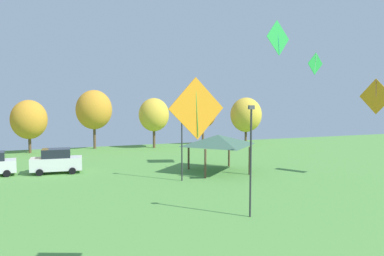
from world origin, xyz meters
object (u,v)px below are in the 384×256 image
(treeline_tree_4, at_px, (154,115))
(light_post_2, at_px, (251,155))
(treeline_tree_3, at_px, (94,110))
(kite_flying_4, at_px, (197,108))
(treeline_tree_6, at_px, (246,115))
(park_pavilion, at_px, (218,140))
(kite_flying_3, at_px, (278,38))
(light_post_0, at_px, (182,135))
(treeline_tree_2, at_px, (29,120))
(kite_flying_1, at_px, (376,96))
(parked_car_second_from_left, at_px, (56,161))
(treeline_tree_5, at_px, (203,114))
(kite_flying_6, at_px, (315,64))

(treeline_tree_4, bearing_deg, light_post_2, -94.30)
(treeline_tree_3, bearing_deg, kite_flying_4, -91.37)
(treeline_tree_6, bearing_deg, treeline_tree_4, -178.30)
(park_pavilion, xyz_separation_m, light_post_2, (-3.88, -13.77, 0.76))
(kite_flying_4, relative_size, light_post_2, 0.34)
(kite_flying_3, xyz_separation_m, treeline_tree_6, (7.57, 20.81, -8.51))
(park_pavilion, distance_m, light_post_0, 5.32)
(treeline_tree_4, bearing_deg, park_pavilion, -85.63)
(treeline_tree_2, bearing_deg, light_post_0, -59.60)
(kite_flying_1, height_order, treeline_tree_6, kite_flying_1)
(parked_car_second_from_left, xyz_separation_m, park_pavilion, (14.67, -4.56, 1.92))
(park_pavilion, xyz_separation_m, treeline_tree_3, (-9.29, 20.65, 2.23))
(light_post_0, bearing_deg, kite_flying_4, -106.96)
(kite_flying_3, bearing_deg, treeline_tree_5, 87.23)
(treeline_tree_2, relative_size, treeline_tree_4, 0.98)
(parked_car_second_from_left, bearing_deg, treeline_tree_6, 32.33)
(kite_flying_6, relative_size, park_pavilion, 0.29)
(kite_flying_6, bearing_deg, parked_car_second_from_left, 143.91)
(kite_flying_4, distance_m, treeline_tree_5, 45.17)
(kite_flying_3, height_order, parked_car_second_from_left, kite_flying_3)
(light_post_0, xyz_separation_m, treeline_tree_6, (17.54, 21.80, 0.30))
(kite_flying_1, xyz_separation_m, kite_flying_6, (-7.99, -1.96, 2.56))
(kite_flying_1, xyz_separation_m, treeline_tree_6, (0.89, 26.35, -3.00))
(parked_car_second_from_left, relative_size, treeline_tree_3, 0.60)
(treeline_tree_4, bearing_deg, kite_flying_6, -78.77)
(treeline_tree_4, bearing_deg, treeline_tree_6, 1.70)
(parked_car_second_from_left, relative_size, treeline_tree_4, 0.70)
(kite_flying_4, height_order, treeline_tree_4, kite_flying_4)
(light_post_2, bearing_deg, parked_car_second_from_left, 120.47)
(treeline_tree_4, bearing_deg, kite_flying_1, -62.44)
(light_post_2, distance_m, treeline_tree_4, 32.64)
(kite_flying_4, relative_size, treeline_tree_2, 0.34)
(light_post_0, relative_size, treeline_tree_6, 1.04)
(park_pavilion, xyz_separation_m, treeline_tree_2, (-17.46, 19.39, 1.16))
(kite_flying_6, bearing_deg, treeline_tree_3, 114.22)
(parked_car_second_from_left, bearing_deg, treeline_tree_3, 75.96)
(kite_flying_6, xyz_separation_m, treeline_tree_3, (-13.39, 29.77, -4.54))
(treeline_tree_3, relative_size, treeline_tree_6, 1.16)
(park_pavilion, bearing_deg, parked_car_second_from_left, 162.72)
(kite_flying_3, height_order, light_post_2, kite_flying_3)
(light_post_2, bearing_deg, park_pavilion, 74.26)
(kite_flying_3, bearing_deg, park_pavilion, 163.37)
(kite_flying_3, xyz_separation_m, treeline_tree_4, (-6.85, 20.38, -8.22))
(park_pavilion, distance_m, treeline_tree_4, 18.88)
(kite_flying_3, distance_m, park_pavilion, 11.24)
(treeline_tree_4, relative_size, treeline_tree_5, 1.03)
(treeline_tree_5, distance_m, treeline_tree_6, 6.62)
(park_pavilion, bearing_deg, light_post_0, -150.15)
(parked_car_second_from_left, xyz_separation_m, treeline_tree_2, (-2.79, 14.83, 3.08))
(kite_flying_3, bearing_deg, treeline_tree_3, 123.44)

